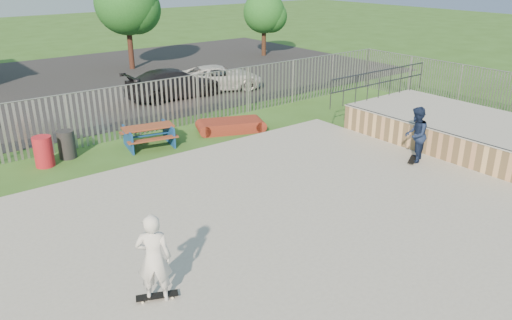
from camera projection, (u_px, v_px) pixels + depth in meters
ground at (266, 238)px, 12.00m from camera, size 120.00×120.00×0.00m
concrete_slab at (267, 235)px, 11.97m from camera, size 15.00×12.00×0.15m
quarter_pipe at (454, 130)px, 17.94m from camera, size 5.50×7.05×2.19m
fence at (200, 140)px, 15.57m from camera, size 26.04×16.02×2.00m
picnic_table at (149, 136)px, 17.87m from camera, size 2.02×1.77×0.75m
funbox at (231, 126)px, 19.52m from camera, size 2.46×1.84×0.44m
trash_bin_red at (44, 152)px, 16.06m from camera, size 0.60×0.60×1.00m
trash_bin_grey at (67, 144)px, 16.77m from camera, size 0.57×0.57×0.96m
parking_lot at (39, 90)px, 25.98m from camera, size 40.00×18.00×0.02m
car_dark at (174, 83)px, 24.19m from camera, size 4.86×2.07×1.40m
car_white at (219, 78)px, 25.71m from camera, size 4.90×3.43×1.24m
tree_mid at (126, 3)px, 29.63m from camera, size 3.79×3.79×5.85m
tree_right at (264, 12)px, 34.42m from camera, size 2.86×2.86×4.41m
skateboard_a at (413, 160)px, 16.22m from camera, size 0.80×0.54×0.08m
skateboard_b at (157, 297)px, 9.59m from camera, size 0.81×0.50×0.08m
skater_navy at (416, 135)px, 15.90m from camera, size 1.10×1.01×1.81m
skater_white at (154, 258)px, 9.27m from camera, size 0.79×0.73×1.81m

